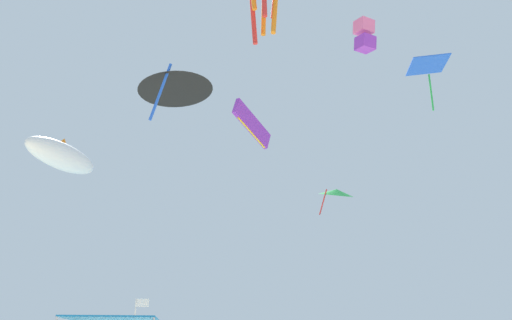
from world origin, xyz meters
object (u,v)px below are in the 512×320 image
Objects in this scene: kite_delta_green at (336,192)px; kite_parafoil_purple at (252,125)px; kite_inflatable_white at (61,156)px; kite_delta_black at (175,84)px; kite_box_pink at (365,35)px; kite_diamond_blue at (428,67)px.

kite_parafoil_purple is at bearing -142.10° from kite_delta_green.
kite_inflatable_white is at bearing 121.99° from kite_parafoil_purple.
kite_delta_black is at bearing -162.71° from kite_parafoil_purple.
kite_box_pink is at bearing -68.05° from kite_delta_black.
kite_delta_green is at bearing -11.27° from kite_delta_black.
kite_delta_black is (-9.94, -0.04, -3.62)m from kite_box_pink.
kite_inflatable_white is (-24.57, 8.33, -4.28)m from kite_diamond_blue.
kite_box_pink reaches higher than kite_parafoil_purple.
kite_box_pink is 10.58m from kite_delta_black.
kite_delta_green is 24.06m from kite_inflatable_white.
kite_delta_green is 22.32m from kite_box_pink.
kite_delta_black is at bearing 119.09° from kite_diamond_blue.
kite_box_pink reaches higher than kite_delta_black.
kite_delta_green is 17.00m from kite_diamond_blue.
kite_delta_black is (-16.09, -5.38, -5.10)m from kite_diamond_blue.
kite_box_pink is (18.41, -13.68, 2.80)m from kite_inflatable_white.
kite_delta_black is at bearing -134.21° from kite_delta_green.
kite_delta_green is 1.12× the size of kite_diamond_blue.
kite_diamond_blue is 8.29m from kite_box_pink.
kite_diamond_blue reaches higher than kite_delta_black.
kite_delta_green is at bearing 0.71° from kite_parafoil_purple.
kite_parafoil_purple reaches higher than kite_inflatable_white.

